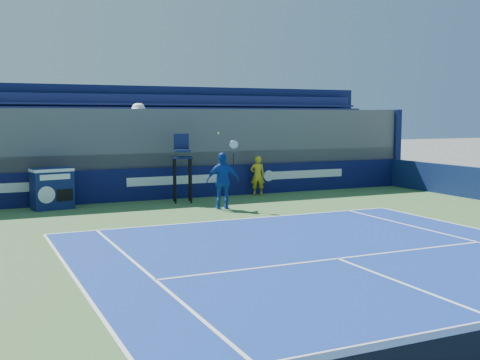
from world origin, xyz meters
name	(u,v)px	position (x,y,z in m)	size (l,w,h in m)	color
ball_person	(258,176)	(3.12, 16.63, 0.79)	(0.57, 0.37, 1.55)	gold
back_hoarding	(178,183)	(0.00, 17.10, 0.60)	(20.40, 0.21, 1.20)	#0B0F43
match_clock	(52,187)	(-4.68, 16.35, 0.74)	(1.43, 0.95, 1.40)	#101C51
umpire_chair	(182,160)	(-0.19, 16.07, 1.53)	(0.84, 0.84, 2.48)	black
tennis_player	(223,181)	(0.52, 13.99, 0.96)	(1.19, 0.70, 2.57)	#133FA1
stadium_seating	(161,148)	(-0.02, 19.15, 1.83)	(21.00, 4.05, 4.40)	#56565B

